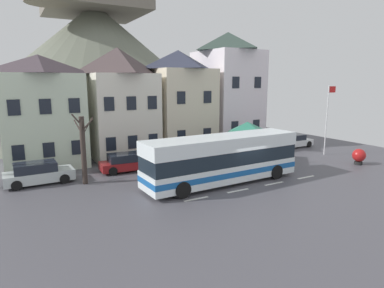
% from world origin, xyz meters
% --- Properties ---
extents(ground_plane, '(40.00, 60.00, 0.07)m').
position_xyz_m(ground_plane, '(0.00, -0.00, -0.03)').
color(ground_plane, '#4E4C53').
extents(townhouse_00, '(5.98, 5.90, 8.75)m').
position_xyz_m(townhouse_00, '(-11.18, 11.92, 4.37)').
color(townhouse_00, beige).
rests_on(townhouse_00, ground_plane).
extents(townhouse_01, '(5.45, 6.66, 9.63)m').
position_xyz_m(townhouse_01, '(-4.75, 12.30, 4.81)').
color(townhouse_01, silver).
rests_on(townhouse_01, ground_plane).
extents(townhouse_02, '(5.42, 6.41, 9.65)m').
position_xyz_m(townhouse_02, '(1.15, 12.17, 4.82)').
color(townhouse_02, beige).
rests_on(townhouse_02, ground_plane).
extents(townhouse_03, '(5.39, 6.69, 11.72)m').
position_xyz_m(townhouse_03, '(7.03, 12.31, 5.86)').
color(townhouse_03, white).
rests_on(townhouse_03, ground_plane).
extents(hilltop_castle, '(41.98, 41.98, 24.73)m').
position_xyz_m(hilltop_castle, '(-1.69, 32.45, 9.12)').
color(hilltop_castle, slate).
rests_on(hilltop_castle, ground_plane).
extents(transit_bus, '(11.13, 3.02, 3.17)m').
position_xyz_m(transit_bus, '(-1.42, 0.72, 1.60)').
color(transit_bus, white).
rests_on(transit_bus, ground_plane).
extents(bus_shelter, '(3.60, 3.60, 3.44)m').
position_xyz_m(bus_shelter, '(3.56, 4.41, 2.90)').
color(bus_shelter, '#473D33').
rests_on(bus_shelter, ground_plane).
extents(parked_car_00, '(4.27, 2.02, 1.35)m').
position_xyz_m(parked_car_00, '(-5.97, 6.78, 0.66)').
color(parked_car_00, maroon).
rests_on(parked_car_00, ground_plane).
extents(parked_car_01, '(4.63, 2.28, 1.25)m').
position_xyz_m(parked_car_01, '(4.17, 6.52, 0.62)').
color(parked_car_01, silver).
rests_on(parked_car_01, ground_plane).
extents(parked_car_02, '(3.87, 1.95, 1.33)m').
position_xyz_m(parked_car_02, '(12.01, 7.32, 0.65)').
color(parked_car_02, white).
rests_on(parked_car_02, ground_plane).
extents(parked_car_03, '(4.34, 2.01, 1.45)m').
position_xyz_m(parked_car_03, '(-12.17, 6.54, 0.70)').
color(parked_car_03, silver).
rests_on(parked_car_03, ground_plane).
extents(pedestrian_00, '(0.35, 0.35, 1.49)m').
position_xyz_m(pedestrian_00, '(3.56, 3.09, 0.87)').
color(pedestrian_00, black).
rests_on(pedestrian_00, ground_plane).
extents(pedestrian_01, '(0.30, 0.32, 1.65)m').
position_xyz_m(pedestrian_01, '(4.69, 2.23, 0.92)').
color(pedestrian_01, black).
rests_on(pedestrian_01, ground_plane).
extents(public_bench, '(1.74, 0.48, 0.87)m').
position_xyz_m(public_bench, '(1.25, 6.69, 0.48)').
color(public_bench, '#33473D').
rests_on(public_bench, ground_plane).
extents(flagpole, '(0.95, 0.10, 6.34)m').
position_xyz_m(flagpole, '(11.83, 3.25, 3.72)').
color(flagpole, silver).
rests_on(flagpole, ground_plane).
extents(harbour_buoy, '(1.05, 1.05, 1.30)m').
position_xyz_m(harbour_buoy, '(11.14, -0.62, 0.73)').
color(harbour_buoy, black).
rests_on(harbour_buoy, ground_plane).
extents(bare_tree_01, '(1.25, 1.93, 4.69)m').
position_xyz_m(bare_tree_01, '(-9.48, 5.01, 2.39)').
color(bare_tree_01, '#382D28').
rests_on(bare_tree_01, ground_plane).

